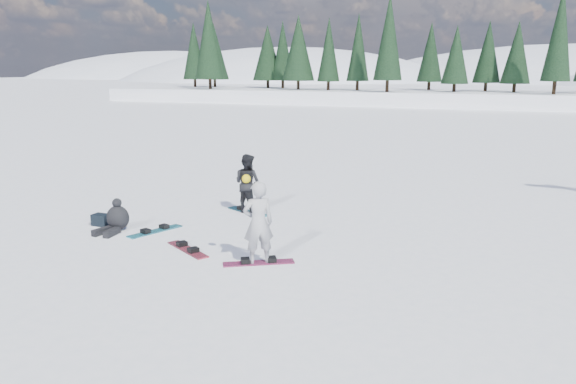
% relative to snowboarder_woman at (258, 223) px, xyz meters
% --- Properties ---
extents(ground, '(420.00, 420.00, 0.00)m').
position_rel_snowboarder_woman_xyz_m(ground, '(1.42, 1.29, -0.90)').
color(ground, white).
rests_on(ground, ground).
extents(alpine_backdrop, '(412.50, 227.00, 53.20)m').
position_rel_snowboarder_woman_xyz_m(alpine_backdrop, '(-10.30, 190.45, -14.87)').
color(alpine_backdrop, white).
rests_on(alpine_backdrop, ground).
extents(snowboarder_woman, '(0.77, 0.73, 1.92)m').
position_rel_snowboarder_woman_xyz_m(snowboarder_woman, '(0.00, 0.00, 0.00)').
color(snowboarder_woman, '#ABAAAF').
rests_on(snowboarder_woman, ground).
extents(snowboarder_man, '(0.95, 0.82, 1.68)m').
position_rel_snowboarder_woman_xyz_m(snowboarder_man, '(-2.09, 3.84, -0.06)').
color(snowboarder_man, black).
rests_on(snowboarder_man, ground).
extents(seated_rider, '(0.61, 0.99, 0.83)m').
position_rel_snowboarder_woman_xyz_m(seated_rider, '(-4.35, 0.91, -0.58)').
color(seated_rider, black).
rests_on(seated_rider, ground).
extents(gear_bag, '(0.45, 0.30, 0.30)m').
position_rel_snowboarder_woman_xyz_m(gear_bag, '(-5.05, 1.17, -0.75)').
color(gear_bag, black).
rests_on(gear_bag, ground).
extents(snowboard_woman, '(1.43, 1.00, 0.03)m').
position_rel_snowboarder_woman_xyz_m(snowboard_woman, '(0.00, 0.00, -0.88)').
color(snowboard_woman, '#9D2254').
rests_on(snowboard_woman, ground).
extents(snowboard_man, '(1.48, 0.86, 0.03)m').
position_rel_snowboarder_woman_xyz_m(snowboard_man, '(-2.09, 3.84, -0.88)').
color(snowboard_man, teal).
rests_on(snowboard_man, ground).
extents(snowboard_loose_b, '(1.43, 1.02, 0.03)m').
position_rel_snowboarder_woman_xyz_m(snowboard_loose_b, '(-1.87, 0.22, -0.88)').
color(snowboard_loose_b, maroon).
rests_on(snowboard_loose_b, ground).
extents(snowboard_loose_a, '(0.78, 1.50, 0.03)m').
position_rel_snowboarder_woman_xyz_m(snowboard_loose_a, '(-3.40, 1.18, -0.88)').
color(snowboard_loose_a, teal).
rests_on(snowboard_loose_a, ground).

